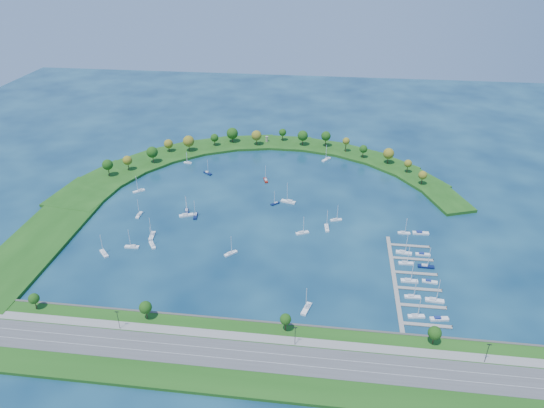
# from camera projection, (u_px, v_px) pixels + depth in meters

# --- Properties ---
(ground) EXTENTS (700.00, 700.00, 0.00)m
(ground) POSITION_uv_depth(u_px,v_px,m) (263.00, 213.00, 317.00)
(ground) COLOR #07203F
(ground) RESTS_ON ground
(south_shoreline) EXTENTS (420.00, 43.10, 11.60)m
(south_shoreline) POSITION_uv_depth(u_px,v_px,m) (224.00, 353.00, 210.07)
(south_shoreline) COLOR #1B4D14
(south_shoreline) RESTS_ON ground
(breakwater) EXTENTS (286.74, 247.64, 2.00)m
(breakwater) POSITION_uv_depth(u_px,v_px,m) (211.00, 175.00, 363.69)
(breakwater) COLOR #1B4D14
(breakwater) RESTS_ON ground
(breakwater_trees) EXTENTS (234.01, 92.40, 13.35)m
(breakwater_trees) POSITION_uv_depth(u_px,v_px,m) (251.00, 144.00, 391.93)
(breakwater_trees) COLOR #382314
(breakwater_trees) RESTS_ON breakwater
(harbor_tower) EXTENTS (2.60, 2.60, 4.73)m
(harbor_tower) POSITION_uv_depth(u_px,v_px,m) (267.00, 139.00, 418.01)
(harbor_tower) COLOR gray
(harbor_tower) RESTS_ON breakwater
(dock_system) EXTENTS (24.28, 82.00, 1.60)m
(dock_system) POSITION_uv_depth(u_px,v_px,m) (409.00, 280.00, 254.81)
(dock_system) COLOR gray
(dock_system) RESTS_ON ground
(moored_boat_0) EXTENTS (7.25, 7.25, 11.77)m
(moored_boat_0) POSITION_uv_depth(u_px,v_px,m) (231.00, 253.00, 275.62)
(moored_boat_0) COLOR white
(moored_boat_0) RESTS_ON ground
(moored_boat_1) EXTENTS (7.32, 8.86, 13.32)m
(moored_boat_1) POSITION_uv_depth(u_px,v_px,m) (326.00, 159.00, 389.35)
(moored_boat_1) COLOR white
(moored_boat_1) RESTS_ON ground
(moored_boat_2) EXTENTS (8.32, 2.64, 12.11)m
(moored_boat_2) POSITION_uv_depth(u_px,v_px,m) (132.00, 246.00, 281.41)
(moored_boat_2) COLOR white
(moored_boat_2) RESTS_ON ground
(moored_boat_3) EXTENTS (4.48, 8.29, 11.75)m
(moored_boat_3) POSITION_uv_depth(u_px,v_px,m) (266.00, 180.00, 356.90)
(moored_boat_3) COLOR maroon
(moored_boat_3) RESTS_ON ground
(moored_boat_4) EXTENTS (6.78, 3.01, 9.64)m
(moored_boat_4) POSITION_uv_depth(u_px,v_px,m) (188.00, 162.00, 384.32)
(moored_boat_4) COLOR white
(moored_boat_4) RESTS_ON ground
(moored_boat_5) EXTENTS (4.78, 8.85, 12.54)m
(moored_boat_5) POSITION_uv_depth(u_px,v_px,m) (187.00, 211.00, 316.88)
(moored_boat_5) COLOR #0A1643
(moored_boat_5) RESTS_ON ground
(moored_boat_6) EXTENTS (7.63, 4.31, 10.82)m
(moored_boat_6) POSITION_uv_depth(u_px,v_px,m) (336.00, 219.00, 307.84)
(moored_boat_6) COLOR white
(moored_boat_6) RESTS_ON ground
(moored_boat_7) EXTENTS (6.38, 8.13, 12.05)m
(moored_boat_7) POSITION_uv_depth(u_px,v_px,m) (152.00, 245.00, 282.91)
(moored_boat_7) COLOR white
(moored_boat_7) RESTS_ON ground
(moored_boat_8) EXTENTS (5.11, 9.62, 13.62)m
(moored_boat_8) POSITION_uv_depth(u_px,v_px,m) (306.00, 308.00, 235.05)
(moored_boat_8) COLOR white
(moored_boat_8) RESTS_ON ground
(moored_boat_9) EXTENTS (3.53, 8.47, 12.08)m
(moored_boat_9) POSITION_uv_depth(u_px,v_px,m) (195.00, 215.00, 312.23)
(moored_boat_9) COLOR #0A1643
(moored_boat_9) RESTS_ON ground
(moored_boat_10) EXTENTS (3.29, 8.57, 12.28)m
(moored_boat_10) POSITION_uv_depth(u_px,v_px,m) (327.00, 227.00, 299.31)
(moored_boat_10) COLOR white
(moored_boat_10) RESTS_ON ground
(moored_boat_11) EXTENTS (6.03, 5.86, 9.66)m
(moored_boat_11) POSITION_uv_depth(u_px,v_px,m) (275.00, 203.00, 326.46)
(moored_boat_11) COLOR #0A1643
(moored_boat_11) RESTS_ON ground
(moored_boat_12) EXTENTS (2.25, 7.89, 11.58)m
(moored_boat_12) POSITION_uv_depth(u_px,v_px,m) (139.00, 215.00, 313.02)
(moored_boat_12) COLOR white
(moored_boat_12) RESTS_ON ground
(moored_boat_13) EXTENTS (9.45, 5.94, 13.48)m
(moored_boat_13) POSITION_uv_depth(u_px,v_px,m) (186.00, 215.00, 312.64)
(moored_boat_13) COLOR white
(moored_boat_13) RESTS_ON ground
(moored_boat_14) EXTENTS (8.30, 5.55, 11.93)m
(moored_boat_14) POSITION_uv_depth(u_px,v_px,m) (302.00, 232.00, 294.48)
(moored_boat_14) COLOR white
(moored_boat_14) RESTS_ON ground
(moored_boat_15) EXTENTS (7.82, 7.13, 12.19)m
(moored_boat_15) POSITION_uv_depth(u_px,v_px,m) (139.00, 191.00, 342.06)
(moored_boat_15) COLOR white
(moored_boat_15) RESTS_ON ground
(moored_boat_16) EXTENTS (7.66, 7.96, 12.69)m
(moored_boat_16) POSITION_uv_depth(u_px,v_px,m) (104.00, 253.00, 275.46)
(moored_boat_16) COLOR white
(moored_boat_16) RESTS_ON ground
(moored_boat_17) EXTENTS (3.69, 9.28, 13.27)m
(moored_boat_17) POSITION_uv_depth(u_px,v_px,m) (152.00, 235.00, 291.64)
(moored_boat_17) COLOR white
(moored_boat_17) RESTS_ON ground
(moored_boat_18) EXTENTS (7.60, 6.50, 11.56)m
(moored_boat_18) POSITION_uv_depth(u_px,v_px,m) (208.00, 173.00, 367.55)
(moored_boat_18) COLOR #0A1643
(moored_boat_18) RESTS_ON ground
(moored_boat_19) EXTENTS (10.27, 5.08, 14.54)m
(moored_boat_19) POSITION_uv_depth(u_px,v_px,m) (288.00, 201.00, 328.39)
(moored_boat_19) COLOR white
(moored_boat_19) RESTS_ON ground
(docked_boat_0) EXTENTS (8.14, 3.24, 11.63)m
(docked_boat_0) POSITION_uv_depth(u_px,v_px,m) (416.00, 316.00, 230.48)
(docked_boat_0) COLOR white
(docked_boat_0) RESTS_ON ground
(docked_boat_1) EXTENTS (9.02, 3.87, 1.78)m
(docked_boat_1) POSITION_uv_depth(u_px,v_px,m) (439.00, 319.00, 229.03)
(docked_boat_1) COLOR white
(docked_boat_1) RESTS_ON ground
(docked_boat_2) EXTENTS (7.95, 2.52, 11.56)m
(docked_boat_2) POSITION_uv_depth(u_px,v_px,m) (412.00, 296.00, 242.81)
(docked_boat_2) COLOR white
(docked_boat_2) RESTS_ON ground
(docked_boat_3) EXTENTS (9.27, 3.27, 13.37)m
(docked_boat_3) POSITION_uv_depth(u_px,v_px,m) (434.00, 300.00, 240.31)
(docked_boat_3) COLOR white
(docked_boat_3) RESTS_ON ground
(docked_boat_4) EXTENTS (8.85, 2.56, 12.98)m
(docked_boat_4) POSITION_uv_depth(u_px,v_px,m) (409.00, 280.00, 253.86)
(docked_boat_4) COLOR white
(docked_boat_4) RESTS_ON ground
(docked_boat_5) EXTENTS (8.03, 3.08, 1.60)m
(docked_boat_5) POSITION_uv_depth(u_px,v_px,m) (430.00, 282.00, 253.53)
(docked_boat_5) COLOR white
(docked_boat_5) RESTS_ON ground
(docked_boat_6) EXTENTS (8.22, 2.66, 11.93)m
(docked_boat_6) POSITION_uv_depth(u_px,v_px,m) (406.00, 263.00, 267.46)
(docked_boat_6) COLOR white
(docked_boat_6) RESTS_ON ground
(docked_boat_7) EXTENTS (8.84, 2.85, 12.85)m
(docked_boat_7) POSITION_uv_depth(u_px,v_px,m) (426.00, 266.00, 264.80)
(docked_boat_7) COLOR #0A1643
(docked_boat_7) RESTS_ON ground
(docked_boat_8) EXTENTS (9.12, 3.72, 13.02)m
(docked_boat_8) POSITION_uv_depth(u_px,v_px,m) (404.00, 252.00, 276.17)
(docked_boat_8) COLOR white
(docked_boat_8) RESTS_ON ground
(docked_boat_9) EXTENTS (8.19, 2.37, 1.67)m
(docked_boat_9) POSITION_uv_depth(u_px,v_px,m) (423.00, 254.00, 274.94)
(docked_boat_9) COLOR white
(docked_boat_9) RESTS_ON ground
(docked_boat_10) EXTENTS (7.43, 2.16, 10.89)m
(docked_boat_10) POSITION_uv_depth(u_px,v_px,m) (404.00, 232.00, 294.44)
(docked_boat_10) COLOR white
(docked_boat_10) RESTS_ON ground
(docked_boat_11) EXTENTS (9.71, 3.02, 1.96)m
(docked_boat_11) POSITION_uv_depth(u_px,v_px,m) (420.00, 233.00, 294.28)
(docked_boat_11) COLOR white
(docked_boat_11) RESTS_ON ground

